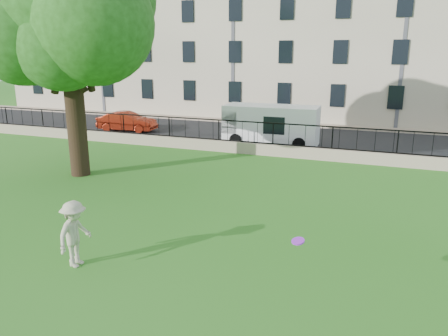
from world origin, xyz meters
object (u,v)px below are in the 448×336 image
at_px(tree, 65,10).
at_px(frisbee, 298,241).
at_px(white_van, 271,125).
at_px(red_sedan, 127,122).
at_px(man, 75,234).

distance_m(tree, frisbee, 14.15).
bearing_deg(white_van, tree, -126.14).
bearing_deg(red_sedan, white_van, -100.25).
bearing_deg(tree, white_van, 55.62).
relative_size(tree, frisbee, 38.15).
bearing_deg(frisbee, man, -179.26).
bearing_deg(tree, red_sedan, 111.49).
xyz_separation_m(tree, frisbee, (11.12, -6.94, -5.33)).
relative_size(man, white_van, 0.32).
height_order(red_sedan, white_van, white_van).
height_order(tree, white_van, tree).
relative_size(tree, red_sedan, 2.60).
bearing_deg(frisbee, tree, 148.04).
bearing_deg(man, frisbee, -90.00).
bearing_deg(red_sedan, man, -157.41).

